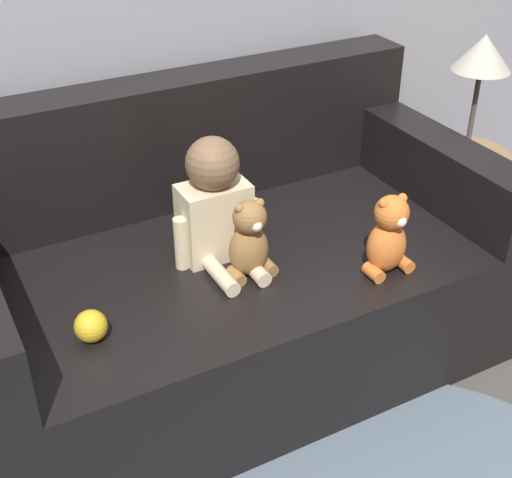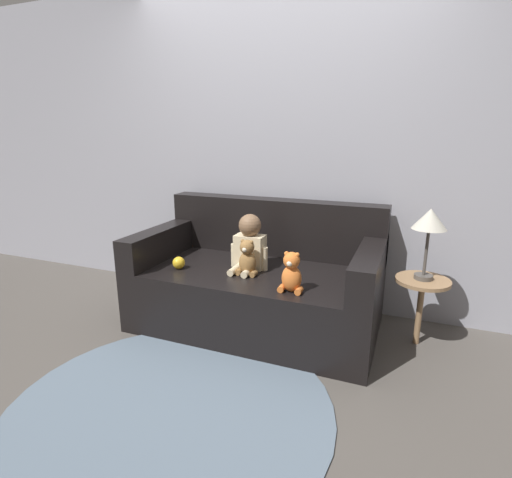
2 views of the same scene
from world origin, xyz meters
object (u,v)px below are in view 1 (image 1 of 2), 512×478
Objects in this scene: toy_ball at (91,326)px; side_table at (475,99)px; couch at (223,275)px; person_baby at (215,205)px; plush_toy_side at (388,237)px; teddy_bear_brown at (249,241)px.

toy_ball is 1.71m from side_table.
side_table reaches higher than couch.
toy_ball is (-0.47, -0.21, -0.14)m from person_baby.
couch is 6.75× the size of plush_toy_side.
couch is 0.59m from plush_toy_side.
person_baby is 0.53m from toy_ball.
teddy_bear_brown is at bearing 154.35° from plush_toy_side.
side_table is at bearing 5.01° from couch.
couch reaches higher than plush_toy_side.
person_baby is at bearing 106.77° from teddy_bear_brown.
side_table is (1.18, 0.17, 0.07)m from person_baby.
couch is 4.40× the size of person_baby.
side_table reaches higher than person_baby.
side_table reaches higher than toy_ball.
person_baby is at bearing 24.25° from toy_ball.
side_table is (1.13, 0.10, 0.38)m from couch.
couch reaches higher than teddy_bear_brown.
couch is 0.33m from person_baby.
teddy_bear_brown is 0.52m from toy_ball.
plush_toy_side is 0.92m from side_table.
couch reaches higher than toy_ball.
couch is at bearing 28.11° from toy_ball.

